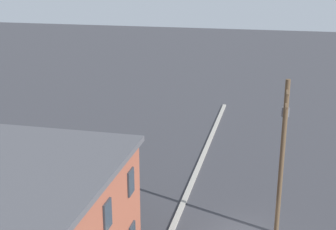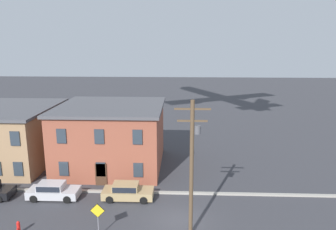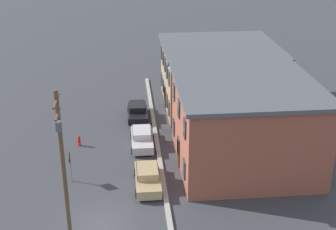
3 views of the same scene
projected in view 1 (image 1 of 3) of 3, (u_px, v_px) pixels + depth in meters
kerb_strip at (173, 227)px, 29.46m from camera, size 56.00×0.36×0.16m
apartment_midblock at (9, 229)px, 23.05m from camera, size 11.16×10.79×6.77m
utility_pole at (282, 151)px, 27.34m from camera, size 2.40×0.44×9.77m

